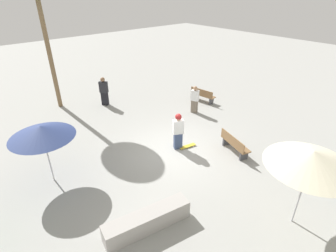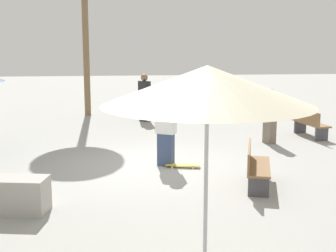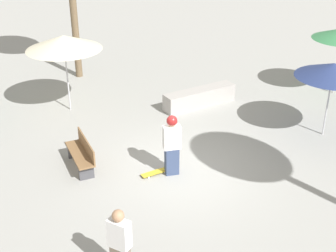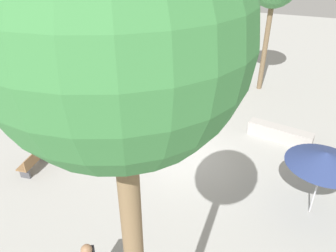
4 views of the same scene
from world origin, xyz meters
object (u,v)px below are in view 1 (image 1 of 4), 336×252
at_px(skater_main, 178,130).
at_px(bystander_watching, 195,100).
at_px(shade_umbrella_navy, 41,132).
at_px(shade_umbrella_cream, 312,159).
at_px(concrete_ledge, 147,221).
at_px(bench_far, 234,144).
at_px(skateboard, 187,146).
at_px(bystander_far, 104,91).
at_px(bench_near, 203,95).

relative_size(skater_main, bystander_watching, 1.08).
distance_m(shade_umbrella_navy, shade_umbrella_cream, 8.49).
relative_size(concrete_ledge, bench_far, 1.67).
distance_m(skateboard, shade_umbrella_navy, 6.06).
relative_size(bystander_watching, bystander_far, 0.91).
bearing_deg(skateboard, bench_near, 46.95).
relative_size(skateboard, bystander_far, 0.47).
bearing_deg(skater_main, bench_far, -21.29).
relative_size(bench_far, bystander_far, 0.95).
relative_size(skater_main, bystander_far, 0.99).
xyz_separation_m(concrete_ledge, shade_umbrella_navy, (-1.36, 4.12, 1.82)).
height_order(skater_main, concrete_ledge, skater_main).
distance_m(bench_near, bench_far, 5.69).
bearing_deg(concrete_ledge, shade_umbrella_cream, -37.25).
relative_size(shade_umbrella_cream, bystander_watching, 1.67).
bearing_deg(bystander_far, skateboard, -24.11).
distance_m(concrete_ledge, shade_umbrella_cream, 5.01).
height_order(skateboard, bystander_far, bystander_far).
height_order(bench_far, shade_umbrella_navy, shade_umbrella_navy).
xyz_separation_m(skateboard, bystander_far, (-0.48, 6.70, 0.81)).
bearing_deg(shade_umbrella_cream, skateboard, 84.88).
height_order(bench_far, shade_umbrella_cream, shade_umbrella_cream).
relative_size(shade_umbrella_cream, bystander_far, 1.52).
height_order(bystander_watching, bystander_far, bystander_far).
distance_m(bench_far, bystander_watching, 4.34).
distance_m(skateboard, concrete_ledge, 4.75).
height_order(bench_near, shade_umbrella_navy, shade_umbrella_navy).
xyz_separation_m(skateboard, concrete_ledge, (-4.08, -2.42, 0.25)).
bearing_deg(bystander_watching, bench_near, 96.66).
xyz_separation_m(shade_umbrella_navy, bystander_watching, (8.33, 0.69, -1.34)).
bearing_deg(shade_umbrella_cream, skater_main, 89.04).
height_order(skater_main, shade_umbrella_navy, shade_umbrella_navy).
distance_m(skater_main, bench_far, 2.53).
relative_size(skater_main, bench_far, 1.04).
height_order(skater_main, shade_umbrella_cream, shade_umbrella_cream).
height_order(skateboard, shade_umbrella_navy, shade_umbrella_navy).
xyz_separation_m(concrete_ledge, bench_far, (5.34, 0.81, 0.12)).
height_order(skateboard, concrete_ledge, concrete_ledge).
bearing_deg(shade_umbrella_cream, bench_far, 64.12).
relative_size(concrete_ledge, shade_umbrella_navy, 1.18).
relative_size(bench_near, bench_far, 0.99).
bearing_deg(skateboard, shade_umbrella_cream, -83.69).
bearing_deg(bench_near, bench_far, -41.02).
distance_m(shade_umbrella_navy, bystander_watching, 8.46).
height_order(skateboard, shade_umbrella_cream, shade_umbrella_cream).
distance_m(skater_main, bench_near, 5.59).
bearing_deg(concrete_ledge, skater_main, 35.77).
bearing_deg(skateboard, bystander_far, 105.55).
bearing_deg(bystander_far, bench_near, 25.59).
bearing_deg(concrete_ledge, bystander_watching, 34.66).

